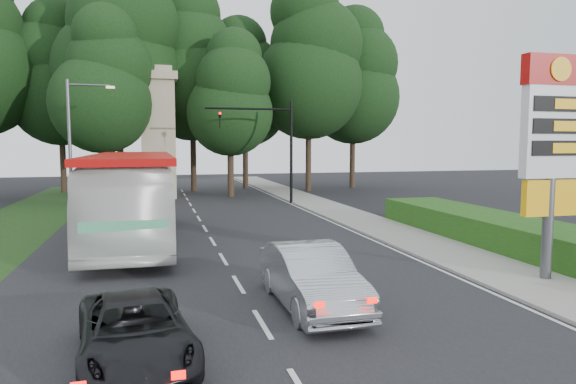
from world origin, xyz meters
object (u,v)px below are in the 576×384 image
object	(u,v)px
gas_station_pylon	(552,136)
streetlight_signs	(73,140)
transit_bus	(133,198)
monument	(158,132)
suv_charcoal	(135,331)
traffic_signal_mast	(273,137)
sedan_silver	(311,277)

from	to	relation	value
gas_station_pylon	streetlight_signs	world-z (taller)	streetlight_signs
streetlight_signs	transit_bus	bearing A→B (deg)	-69.62
monument	suv_charcoal	size ratio (longest dim) A/B	2.25
traffic_signal_mast	monument	size ratio (longest dim) A/B	0.72
sedan_silver	suv_charcoal	size ratio (longest dim) A/B	1.09
transit_bus	suv_charcoal	world-z (taller)	transit_bus
monument	transit_bus	distance (m)	18.26
traffic_signal_mast	streetlight_signs	world-z (taller)	streetlight_signs
gas_station_pylon	sedan_silver	xyz separation A→B (m)	(-7.70, -0.53, -3.65)
sedan_silver	gas_station_pylon	bearing A→B (deg)	3.05
streetlight_signs	gas_station_pylon	bearing A→B (deg)	-51.04
streetlight_signs	sedan_silver	bearing A→B (deg)	-67.55
transit_bus	sedan_silver	xyz separation A→B (m)	(4.80, -10.61, -1.08)
transit_bus	monument	bearing A→B (deg)	86.25
traffic_signal_mast	monument	distance (m)	9.76
suv_charcoal	traffic_signal_mast	bearing A→B (deg)	64.73
transit_bus	traffic_signal_mast	bearing A→B (deg)	53.40
traffic_signal_mast	suv_charcoal	world-z (taller)	traffic_signal_mast
traffic_signal_mast	transit_bus	bearing A→B (deg)	-126.99
gas_station_pylon	traffic_signal_mast	size ratio (longest dim) A/B	0.95
traffic_signal_mast	suv_charcoal	distance (m)	26.60
monument	gas_station_pylon	bearing A→B (deg)	-68.20
sedan_silver	monument	bearing A→B (deg)	96.09
sedan_silver	suv_charcoal	xyz separation A→B (m)	(-4.30, -2.35, -0.18)
traffic_signal_mast	monument	world-z (taller)	monument
gas_station_pylon	monument	bearing A→B (deg)	111.80
gas_station_pylon	streetlight_signs	bearing A→B (deg)	128.96
gas_station_pylon	traffic_signal_mast	distance (m)	22.29
sedan_silver	streetlight_signs	bearing A→B (deg)	111.55
monument	suv_charcoal	world-z (taller)	monument
gas_station_pylon	traffic_signal_mast	world-z (taller)	traffic_signal_mast
traffic_signal_mast	transit_bus	xyz separation A→B (m)	(-8.98, -11.92, -2.79)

